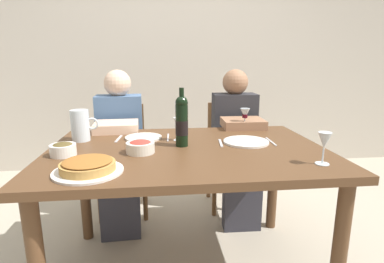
% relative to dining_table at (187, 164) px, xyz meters
% --- Properties ---
extents(back_wall, '(8.00, 0.10, 2.80)m').
position_rel_dining_table_xyz_m(back_wall, '(0.00, 1.94, 0.73)').
color(back_wall, beige).
rests_on(back_wall, ground).
extents(dining_table, '(1.50, 1.00, 0.76)m').
position_rel_dining_table_xyz_m(dining_table, '(0.00, 0.00, 0.00)').
color(dining_table, brown).
rests_on(dining_table, ground).
extents(wine_bottle, '(0.07, 0.07, 0.32)m').
position_rel_dining_table_xyz_m(wine_bottle, '(-0.03, 0.05, 0.23)').
color(wine_bottle, black).
rests_on(wine_bottle, dining_table).
extents(water_pitcher, '(0.16, 0.11, 0.18)m').
position_rel_dining_table_xyz_m(water_pitcher, '(-0.61, 0.23, 0.17)').
color(water_pitcher, silver).
rests_on(water_pitcher, dining_table).
extents(baked_tart, '(0.30, 0.30, 0.06)m').
position_rel_dining_table_xyz_m(baked_tart, '(-0.46, -0.32, 0.12)').
color(baked_tart, white).
rests_on(baked_tart, dining_table).
extents(salad_bowl, '(0.15, 0.15, 0.07)m').
position_rel_dining_table_xyz_m(salad_bowl, '(-0.25, -0.05, 0.13)').
color(salad_bowl, silver).
rests_on(salad_bowl, dining_table).
extents(olive_bowl, '(0.13, 0.13, 0.07)m').
position_rel_dining_table_xyz_m(olive_bowl, '(-0.63, -0.06, 0.13)').
color(olive_bowl, white).
rests_on(olive_bowl, dining_table).
extents(wine_glass_left_diner, '(0.06, 0.06, 0.15)m').
position_rel_dining_table_xyz_m(wine_glass_left_diner, '(0.59, -0.33, 0.20)').
color(wine_glass_left_diner, silver).
rests_on(wine_glass_left_diner, dining_table).
extents(wine_glass_right_diner, '(0.06, 0.06, 0.14)m').
position_rel_dining_table_xyz_m(wine_glass_right_diner, '(-0.04, 0.17, 0.19)').
color(wine_glass_right_diner, silver).
rests_on(wine_glass_right_diner, dining_table).
extents(wine_glass_centre, '(0.07, 0.07, 0.15)m').
position_rel_dining_table_xyz_m(wine_glass_centre, '(0.43, 0.40, 0.20)').
color(wine_glass_centre, silver).
rests_on(wine_glass_centre, dining_table).
extents(dinner_plate_left_setting, '(0.22, 0.22, 0.01)m').
position_rel_dining_table_xyz_m(dinner_plate_left_setting, '(-0.25, 0.24, 0.10)').
color(dinner_plate_left_setting, silver).
rests_on(dinner_plate_left_setting, dining_table).
extents(dinner_plate_right_setting, '(0.26, 0.26, 0.01)m').
position_rel_dining_table_xyz_m(dinner_plate_right_setting, '(0.35, 0.08, 0.10)').
color(dinner_plate_right_setting, white).
rests_on(dinner_plate_right_setting, dining_table).
extents(fork_left_setting, '(0.03, 0.16, 0.00)m').
position_rel_dining_table_xyz_m(fork_left_setting, '(-0.40, 0.24, 0.09)').
color(fork_left_setting, silver).
rests_on(fork_left_setting, dining_table).
extents(knife_left_setting, '(0.02, 0.18, 0.00)m').
position_rel_dining_table_xyz_m(knife_left_setting, '(-0.10, 0.24, 0.09)').
color(knife_left_setting, silver).
rests_on(knife_left_setting, dining_table).
extents(knife_right_setting, '(0.02, 0.18, 0.00)m').
position_rel_dining_table_xyz_m(knife_right_setting, '(0.50, 0.08, 0.09)').
color(knife_right_setting, silver).
rests_on(knife_right_setting, dining_table).
extents(spoon_right_setting, '(0.03, 0.16, 0.00)m').
position_rel_dining_table_xyz_m(spoon_right_setting, '(0.20, 0.08, 0.09)').
color(spoon_right_setting, silver).
rests_on(spoon_right_setting, dining_table).
extents(chair_left, '(0.42, 0.42, 0.87)m').
position_rel_dining_table_xyz_m(chair_left, '(-0.45, 0.86, -0.17)').
color(chair_left, brown).
rests_on(chair_left, ground).
extents(diner_left, '(0.35, 0.51, 1.16)m').
position_rel_dining_table_xyz_m(diner_left, '(-0.44, 0.63, -0.05)').
color(diner_left, '#4C6B93').
rests_on(diner_left, ground).
extents(chair_right, '(0.41, 0.41, 0.87)m').
position_rel_dining_table_xyz_m(chair_right, '(0.45, 0.88, -0.17)').
color(chair_right, brown).
rests_on(chair_right, ground).
extents(diner_right, '(0.34, 0.51, 1.16)m').
position_rel_dining_table_xyz_m(diner_right, '(0.45, 0.65, -0.05)').
color(diner_right, '#2D2D33').
rests_on(diner_right, ground).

